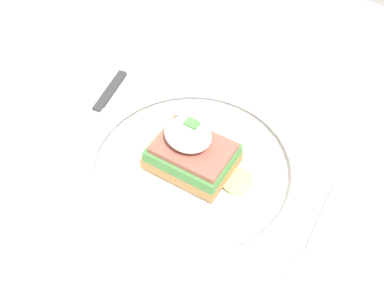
{
  "coord_description": "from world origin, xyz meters",
  "views": [
    {
      "loc": [
        -0.22,
        0.36,
        1.23
      ],
      "look_at": [
        -0.04,
        0.06,
        0.78
      ],
      "focal_mm": 45.0,
      "sensor_mm": 36.0,
      "label": 1
    }
  ],
  "objects_px": {
    "plate": "(192,167)",
    "sandwich": "(192,151)",
    "knife": "(96,112)",
    "fork": "(315,238)"
  },
  "relations": [
    {
      "from": "plate",
      "to": "sandwich",
      "type": "height_order",
      "value": "sandwich"
    },
    {
      "from": "knife",
      "to": "sandwich",
      "type": "bearing_deg",
      "value": 174.1
    },
    {
      "from": "plate",
      "to": "fork",
      "type": "relative_size",
      "value": 1.79
    },
    {
      "from": "fork",
      "to": "knife",
      "type": "relative_size",
      "value": 0.73
    },
    {
      "from": "plate",
      "to": "knife",
      "type": "distance_m",
      "value": 0.16
    },
    {
      "from": "plate",
      "to": "fork",
      "type": "distance_m",
      "value": 0.17
    },
    {
      "from": "plate",
      "to": "knife",
      "type": "height_order",
      "value": "plate"
    },
    {
      "from": "fork",
      "to": "knife",
      "type": "xyz_separation_m",
      "value": [
        0.33,
        -0.02,
        0.0
      ]
    },
    {
      "from": "sandwich",
      "to": "knife",
      "type": "relative_size",
      "value": 0.64
    },
    {
      "from": "plate",
      "to": "sandwich",
      "type": "bearing_deg",
      "value": 121.57
    }
  ]
}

